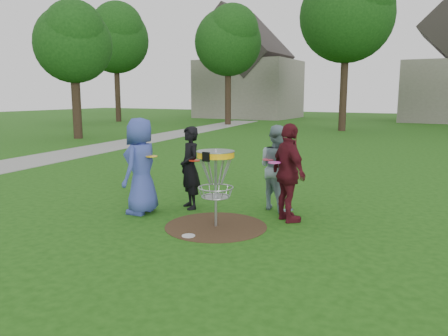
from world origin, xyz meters
The scene contains 11 objects.
ground centered at (0.00, 0.00, 0.00)m, with size 100.00×100.00×0.00m, color #19470F.
dirt_patch centered at (0.00, 0.00, 0.00)m, with size 1.80×1.80×0.01m, color #47331E.
concrete_path centered at (-10.00, 8.00, 0.01)m, with size 2.20×40.00×0.02m, color #9E9E99.
player_blue centered at (-1.72, 0.09, 0.93)m, with size 0.91×0.59×1.86m, color #38469B.
player_black centered at (-1.08, 0.85, 0.83)m, with size 0.61×0.40×1.67m, color black.
player_grey centered at (0.50, 1.60, 0.85)m, with size 0.83×0.65×1.71m, color #7C96A0.
player_maroon centered at (0.99, 0.92, 0.90)m, with size 1.05×0.44×1.79m, color #52121C.
disc_on_grass centered at (-0.12, -0.70, 0.01)m, with size 0.22×0.22×0.02m, color silver.
disc_golf_basket centered at (0.00, 0.00, 1.02)m, with size 0.66×0.67×1.38m.
held_discs centered at (-0.27, 0.70, 1.08)m, with size 2.45×1.47×0.14m.
tree_row centered at (0.44, 20.67, 6.21)m, with size 51.20×17.42×9.90m.
Camera 1 is at (3.66, -6.44, 2.30)m, focal length 35.00 mm.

